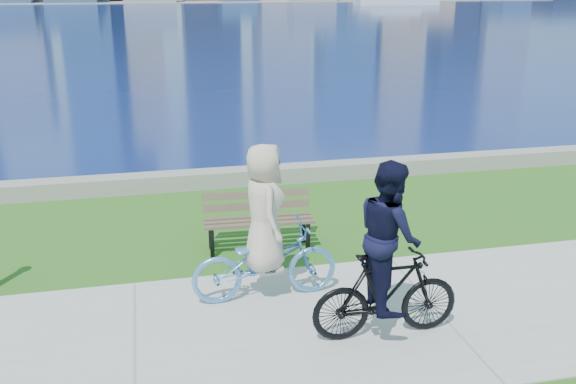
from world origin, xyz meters
name	(u,v)px	position (x,y,z in m)	size (l,w,h in m)	color
ground	(437,311)	(0.00, 0.00, 0.00)	(320.00, 320.00, 0.00)	#245917
concrete_path	(437,311)	(0.00, 0.00, 0.01)	(80.00, 3.50, 0.02)	#ABAAA5
seawall	(317,172)	(0.00, 6.20, 0.17)	(90.00, 0.50, 0.35)	gray
bay_water	(169,17)	(0.00, 72.00, 0.00)	(320.00, 131.00, 0.01)	navy
far_shore	(155,1)	(0.00, 130.00, 0.06)	(320.00, 30.00, 0.12)	gray
ferry_far	(396,0)	(39.47, 99.48, 0.80)	(14.11, 4.03, 1.92)	silver
park_bench	(258,216)	(-1.97, 2.69, 0.57)	(1.82, 0.71, 0.93)	black
cyclist_woman	(265,243)	(-2.20, 0.90, 0.84)	(0.78, 2.08, 2.22)	#5898D6
cyclist_man	(388,266)	(-0.93, -0.44, 0.98)	(0.70, 1.88, 2.28)	black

